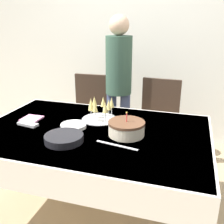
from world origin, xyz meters
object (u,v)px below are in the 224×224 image
at_px(dining_chair_far_left, 90,114).
at_px(plate_stack_main, 64,138).
at_px(birthday_cake, 126,128).
at_px(plate_stack_dessert, 74,126).
at_px(champagne_tray, 100,109).
at_px(person_standing, 119,77).
at_px(dining_chair_far_right, 158,122).

bearing_deg(dining_chair_far_left, plate_stack_main, -76.76).
relative_size(birthday_cake, plate_stack_dessert, 1.33).
xyz_separation_m(dining_chair_far_left, birthday_cake, (0.64, -0.90, 0.28)).
relative_size(champagne_tray, plate_stack_main, 1.11).
height_order(dining_chair_far_left, person_standing, person_standing).
xyz_separation_m(champagne_tray, person_standing, (-0.06, 0.78, 0.10)).
relative_size(champagne_tray, person_standing, 0.18).
height_order(birthday_cake, plate_stack_main, birthday_cake).
bearing_deg(birthday_cake, plate_stack_dessert, 178.13).
distance_m(birthday_cake, person_standing, 1.08).
bearing_deg(dining_chair_far_right, birthday_cake, -97.55).
bearing_deg(dining_chair_far_right, plate_stack_dessert, -121.28).
relative_size(champagne_tray, plate_stack_dessert, 1.48).
bearing_deg(birthday_cake, dining_chair_far_left, 125.53).
xyz_separation_m(dining_chair_far_left, plate_stack_main, (0.27, -1.13, 0.25)).
height_order(champagne_tray, plate_stack_dessert, champagne_tray).
bearing_deg(plate_stack_dessert, dining_chair_far_right, 58.72).
bearing_deg(dining_chair_far_right, champagne_tray, -120.83).
bearing_deg(plate_stack_dessert, birthday_cake, -1.87).
height_order(champagne_tray, plate_stack_main, champagne_tray).
distance_m(dining_chair_far_left, plate_stack_main, 1.19).
relative_size(dining_chair_far_left, plate_stack_dessert, 4.85).
xyz_separation_m(birthday_cake, plate_stack_main, (-0.38, -0.23, -0.03)).
height_order(dining_chair_far_right, birthday_cake, dining_chair_far_right).
relative_size(birthday_cake, person_standing, 0.17).
distance_m(plate_stack_main, plate_stack_dessert, 0.24).
distance_m(birthday_cake, plate_stack_dessert, 0.42).
height_order(birthday_cake, plate_stack_dessert, birthday_cake).
height_order(birthday_cake, person_standing, person_standing).
height_order(plate_stack_main, person_standing, person_standing).
bearing_deg(plate_stack_dessert, person_standing, 85.42).
height_order(plate_stack_main, plate_stack_dessert, plate_stack_main).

